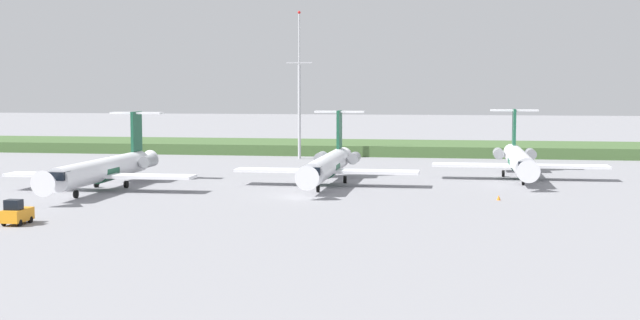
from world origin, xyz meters
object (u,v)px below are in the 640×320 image
at_px(regional_jet_second, 328,164).
at_px(regional_jet_third, 519,159).
at_px(regional_jet_nearest, 105,168).
at_px(safety_cone_front_marker, 499,198).
at_px(baggage_tug, 16,213).
at_px(antenna_mast, 299,98).

height_order(regional_jet_second, regional_jet_third, same).
xyz_separation_m(regional_jet_nearest, safety_cone_front_marker, (45.90, -2.43, -2.26)).
height_order(regional_jet_third, baggage_tug, regional_jet_third).
xyz_separation_m(regional_jet_second, regional_jet_third, (24.13, 10.98, 0.00)).
relative_size(regional_jet_nearest, regional_jet_second, 1.00).
relative_size(antenna_mast, safety_cone_front_marker, 45.21).
relative_size(regional_jet_nearest, baggage_tug, 9.69).
relative_size(regional_jet_third, baggage_tug, 9.69).
xyz_separation_m(regional_jet_third, antenna_mast, (-34.49, 25.70, 7.76)).
distance_m(regional_jet_second, baggage_tug, 42.05).
xyz_separation_m(antenna_mast, safety_cone_front_marker, (30.78, -48.55, -10.02)).
height_order(antenna_mast, baggage_tug, antenna_mast).
height_order(regional_jet_nearest, regional_jet_third, same).
relative_size(regional_jet_third, antenna_mast, 1.25).
distance_m(antenna_mast, safety_cone_front_marker, 58.35).
relative_size(regional_jet_second, regional_jet_third, 1.00).
relative_size(regional_jet_second, antenna_mast, 1.25).
distance_m(regional_jet_nearest, regional_jet_third, 53.66).
distance_m(regional_jet_third, safety_cone_front_marker, 23.27).
bearing_deg(regional_jet_nearest, baggage_tug, -84.13).
distance_m(regional_jet_second, antenna_mast, 38.89).
relative_size(regional_jet_nearest, antenna_mast, 1.25).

